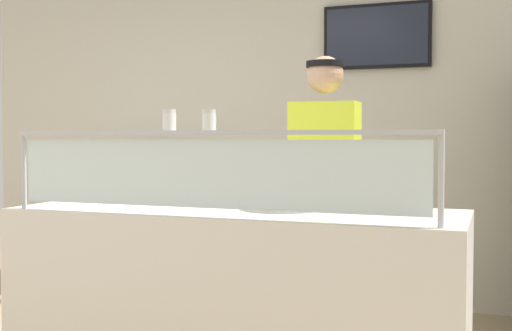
% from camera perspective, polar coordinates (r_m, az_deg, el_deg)
% --- Properties ---
extents(shop_rear_unit, '(6.58, 0.13, 2.70)m').
position_cam_1_polar(shop_rear_unit, '(5.19, 7.21, 3.12)').
color(shop_rear_unit, beige).
rests_on(shop_rear_unit, ground).
extents(serving_counter, '(2.18, 0.78, 0.95)m').
position_cam_1_polar(serving_counter, '(3.25, -1.80, -12.20)').
color(serving_counter, silver).
rests_on(serving_counter, ground).
extents(sneeze_guard, '(2.01, 0.06, 0.38)m').
position_cam_1_polar(sneeze_guard, '(2.85, -4.31, 0.43)').
color(sneeze_guard, '#B2B5BC').
rests_on(sneeze_guard, serving_counter).
extents(pizza_tray, '(0.41, 0.41, 0.04)m').
position_cam_1_polar(pizza_tray, '(3.16, 2.29, -3.57)').
color(pizza_tray, '#9EA0A8').
rests_on(pizza_tray, serving_counter).
extents(pizza_server, '(0.09, 0.28, 0.01)m').
position_cam_1_polar(pizza_server, '(3.15, 2.00, -3.20)').
color(pizza_server, '#ADAFB7').
rests_on(pizza_server, pizza_tray).
extents(parmesan_shaker, '(0.06, 0.06, 0.09)m').
position_cam_1_polar(parmesan_shaker, '(2.93, -7.63, 3.87)').
color(parmesan_shaker, white).
rests_on(parmesan_shaker, sneeze_guard).
extents(pepper_flake_shaker, '(0.06, 0.06, 0.09)m').
position_cam_1_polar(pepper_flake_shaker, '(2.84, -4.14, 3.89)').
color(pepper_flake_shaker, white).
rests_on(pepper_flake_shaker, sneeze_guard).
extents(worker_figure, '(0.41, 0.50, 1.76)m').
position_cam_1_polar(worker_figure, '(3.71, 6.09, -2.08)').
color(worker_figure, '#23232D').
rests_on(worker_figure, ground).
extents(prep_shelf, '(0.70, 0.55, 0.86)m').
position_cam_1_polar(prep_shelf, '(5.44, -11.34, -6.77)').
color(prep_shelf, '#B7BABF').
rests_on(prep_shelf, ground).
extents(pizza_box_stack, '(0.51, 0.49, 0.27)m').
position_cam_1_polar(pizza_box_stack, '(5.38, -11.42, -0.82)').
color(pizza_box_stack, silver).
rests_on(pizza_box_stack, prep_shelf).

